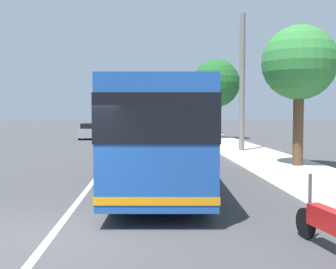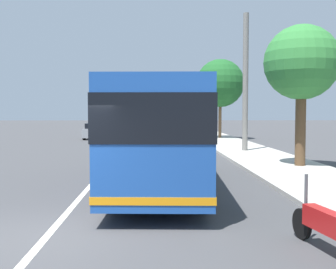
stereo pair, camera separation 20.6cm
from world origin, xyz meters
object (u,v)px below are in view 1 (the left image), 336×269
object	(u,v)px
coach_bus	(161,129)
car_side_street	(146,129)
car_far_distant	(110,129)
motorcycle_by_tree	(334,226)
car_ahead_same_lane	(163,134)
roadside_tree_mid_block	(299,64)
roadside_tree_far_block	(216,83)
car_oncoming	(91,131)
utility_pole	(242,84)

from	to	relation	value
coach_bus	car_side_street	xyz separation A→B (m)	(27.74, 0.52, -1.15)
coach_bus	car_far_distant	xyz separation A→B (m)	(28.92, 4.17, -1.12)
coach_bus	motorcycle_by_tree	xyz separation A→B (m)	(-6.49, -2.66, -1.35)
motorcycle_by_tree	car_side_street	xyz separation A→B (m)	(34.23, 3.18, 0.20)
motorcycle_by_tree	car_ahead_same_lane	bearing A→B (deg)	-5.51
roadside_tree_mid_block	roadside_tree_far_block	xyz separation A→B (m)	(18.68, 0.38, 0.47)
car_ahead_same_lane	roadside_tree_mid_block	bearing A→B (deg)	-163.07
car_oncoming	utility_pole	xyz separation A→B (m)	(-13.06, -10.44, 3.34)
car_oncoming	roadside_tree_mid_block	world-z (taller)	roadside_tree_mid_block
car_side_street	utility_pole	size ratio (longest dim) A/B	0.55
motorcycle_by_tree	car_oncoming	xyz separation A→B (m)	(30.31, 8.05, 0.21)
coach_bus	motorcycle_by_tree	world-z (taller)	coach_bus
car_far_distant	coach_bus	bearing A→B (deg)	10.90
car_side_street	roadside_tree_mid_block	bearing A→B (deg)	-164.24
car_oncoming	car_ahead_same_lane	size ratio (longest dim) A/B	1.06
car_side_street	roadside_tree_mid_block	xyz separation A→B (m)	(-23.86, -6.37, 3.69)
car_oncoming	roadside_tree_mid_block	xyz separation A→B (m)	(-19.94, -11.24, 3.68)
car_ahead_same_lane	roadside_tree_far_block	xyz separation A→B (m)	(3.80, -4.68, 4.14)
car_oncoming	car_far_distant	world-z (taller)	car_far_distant
car_far_distant	roadside_tree_mid_block	distance (m)	27.22
coach_bus	car_ahead_same_lane	bearing A→B (deg)	0.55
motorcycle_by_tree	car_far_distant	distance (m)	36.06
car_side_street	roadside_tree_far_block	distance (m)	8.94
motorcycle_by_tree	utility_pole	world-z (taller)	utility_pole
car_oncoming	car_far_distant	xyz separation A→B (m)	(5.10, -1.23, 0.02)
motorcycle_by_tree	car_far_distant	xyz separation A→B (m)	(35.41, 6.82, 0.23)
car_ahead_same_lane	utility_pole	distance (m)	9.66
motorcycle_by_tree	car_ahead_same_lane	xyz separation A→B (m)	(25.25, 1.86, 0.22)
car_far_distant	car_ahead_same_lane	bearing A→B (deg)	28.72
motorcycle_by_tree	car_side_street	distance (m)	34.38
motorcycle_by_tree	utility_pole	size ratio (longest dim) A/B	0.29
motorcycle_by_tree	car_far_distant	bearing A→B (deg)	1.17
roadside_tree_mid_block	car_far_distant	bearing A→B (deg)	21.80
car_side_street	utility_pole	xyz separation A→B (m)	(-16.98, -5.57, 3.35)
coach_bus	car_far_distant	distance (m)	29.24
roadside_tree_far_block	utility_pole	size ratio (longest dim) A/B	0.86
coach_bus	roadside_tree_far_block	bearing A→B (deg)	-10.66
motorcycle_by_tree	car_far_distant	size ratio (longest dim) A/B	0.51
car_far_distant	utility_pole	bearing A→B (deg)	29.60
roadside_tree_mid_block	motorcycle_by_tree	bearing A→B (deg)	162.89
car_side_street	roadside_tree_mid_block	distance (m)	24.97
car_far_distant	utility_pole	xyz separation A→B (m)	(-18.16, -9.21, 3.32)
coach_bus	roadside_tree_far_block	world-z (taller)	roadside_tree_far_block
car_side_street	car_ahead_same_lane	xyz separation A→B (m)	(-8.98, -1.31, 0.02)
car_oncoming	utility_pole	bearing A→B (deg)	38.66
car_side_street	utility_pole	bearing A→B (deg)	-161.03
roadside_tree_far_block	utility_pole	bearing A→B (deg)	177.95
coach_bus	utility_pole	world-z (taller)	utility_pole
coach_bus	utility_pole	xyz separation A→B (m)	(10.76, -5.05, 2.19)
roadside_tree_mid_block	coach_bus	bearing A→B (deg)	123.55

